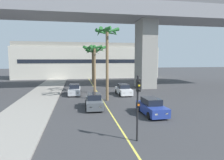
{
  "coord_description": "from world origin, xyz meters",
  "views": [
    {
      "loc": [
        -3.18,
        -3.3,
        5.21
      ],
      "look_at": [
        0.0,
        14.0,
        3.31
      ],
      "focal_mm": 31.09,
      "sensor_mm": 36.0,
      "label": 1
    }
  ],
  "objects": [
    {
      "name": "car_queue_second",
      "position": [
        -1.4,
        16.94,
        0.72
      ],
      "size": [
        1.92,
        4.14,
        1.56
      ],
      "color": "#4C5156",
      "rests_on": "ground"
    },
    {
      "name": "pier_building_backdrop",
      "position": [
        0.0,
        52.15,
        4.75
      ],
      "size": [
        39.02,
        8.04,
        9.63
      ],
      "color": "beige",
      "rests_on": "ground"
    },
    {
      "name": "sidewalk_left",
      "position": [
        -8.0,
        16.0,
        0.07
      ],
      "size": [
        4.8,
        80.0,
        0.15
      ],
      "primitive_type": "cube",
      "color": "gray",
      "rests_on": "ground"
    },
    {
      "name": "bridge_overpass",
      "position": [
        0.9,
        30.64,
        12.77
      ],
      "size": [
        66.23,
        8.0,
        16.31
      ],
      "color": "gray",
      "rests_on": "ground"
    },
    {
      "name": "lane_stripe_center",
      "position": [
        0.0,
        24.0,
        0.0
      ],
      "size": [
        0.14,
        56.0,
        0.01
      ],
      "primitive_type": "cube",
      "color": "#DBCC4C",
      "rests_on": "ground"
    },
    {
      "name": "palm_tree_far_median",
      "position": [
        0.59,
        20.53,
        7.28
      ],
      "size": [
        3.09,
        3.18,
        9.12
      ],
      "color": "brown",
      "rests_on": "ground"
    },
    {
      "name": "palm_tree_near_median",
      "position": [
        -0.44,
        26.27,
        6.03
      ],
      "size": [
        3.6,
        3.62,
        7.34
      ],
      "color": "brown",
      "rests_on": "ground"
    },
    {
      "name": "car_queue_fourth",
      "position": [
        -3.52,
        25.27,
        0.72
      ],
      "size": [
        1.89,
        4.13,
        1.56
      ],
      "color": "#B7BABF",
      "rests_on": "ground"
    },
    {
      "name": "traffic_light_median_near",
      "position": [
        0.55,
        8.06,
        2.71
      ],
      "size": [
        0.24,
        0.37,
        4.2
      ],
      "color": "black",
      "rests_on": "ground"
    },
    {
      "name": "car_queue_front",
      "position": [
        3.56,
        24.0,
        0.72
      ],
      "size": [
        1.89,
        4.13,
        1.56
      ],
      "color": "white",
      "rests_on": "ground"
    },
    {
      "name": "car_queue_third",
      "position": [
        3.72,
        13.57,
        0.72
      ],
      "size": [
        1.93,
        4.15,
        1.56
      ],
      "color": "navy",
      "rests_on": "ground"
    },
    {
      "name": "palm_tree_mid_median",
      "position": [
        0.32,
        39.32,
        6.31
      ],
      "size": [
        3.12,
        3.17,
        7.43
      ],
      "color": "brown",
      "rests_on": "ground"
    }
  ]
}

